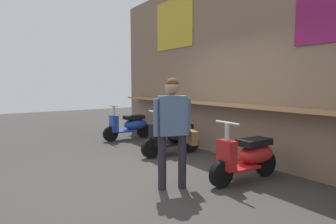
{
  "coord_description": "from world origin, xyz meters",
  "views": [
    {
      "loc": [
        3.82,
        -2.41,
        1.51
      ],
      "look_at": [
        -0.91,
        0.87,
        0.94
      ],
      "focal_mm": 29.9,
      "sensor_mm": 36.0,
      "label": 1
    }
  ],
  "objects_px": {
    "scooter_red": "(249,156)",
    "shopper_with_handbag": "(173,123)",
    "scooter_blue": "(130,125)",
    "scooter_black": "(175,137)"
  },
  "relations": [
    {
      "from": "scooter_blue",
      "to": "scooter_black",
      "type": "distance_m",
      "value": 2.08
    },
    {
      "from": "shopper_with_handbag",
      "to": "scooter_red",
      "type": "bearing_deg",
      "value": -90.92
    },
    {
      "from": "shopper_with_handbag",
      "to": "scooter_blue",
      "type": "bearing_deg",
      "value": -0.37
    },
    {
      "from": "shopper_with_handbag",
      "to": "scooter_black",
      "type": "bearing_deg",
      "value": -19.25
    },
    {
      "from": "scooter_blue",
      "to": "shopper_with_handbag",
      "type": "distance_m",
      "value": 3.89
    },
    {
      "from": "scooter_black",
      "to": "scooter_blue",
      "type": "bearing_deg",
      "value": -86.06
    },
    {
      "from": "scooter_red",
      "to": "shopper_with_handbag",
      "type": "bearing_deg",
      "value": -16.46
    },
    {
      "from": "scooter_black",
      "to": "shopper_with_handbag",
      "type": "bearing_deg",
      "value": 57.18
    },
    {
      "from": "scooter_red",
      "to": "shopper_with_handbag",
      "type": "height_order",
      "value": "shopper_with_handbag"
    },
    {
      "from": "scooter_blue",
      "to": "scooter_red",
      "type": "relative_size",
      "value": 1.0
    }
  ]
}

